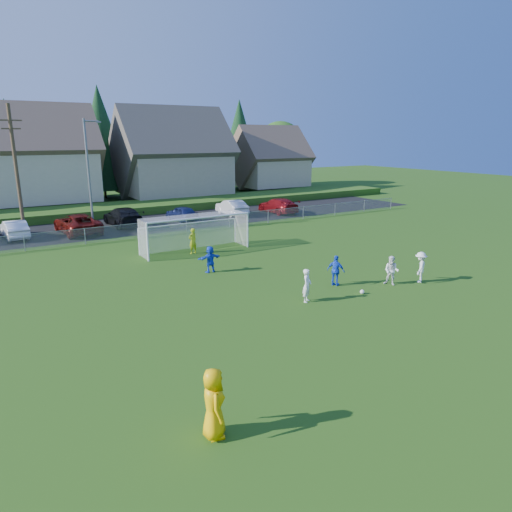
# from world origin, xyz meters

# --- Properties ---
(ground) EXTENTS (160.00, 160.00, 0.00)m
(ground) POSITION_xyz_m (0.00, 0.00, 0.00)
(ground) COLOR #193D0C
(ground) RESTS_ON ground
(asphalt_lot) EXTENTS (60.00, 60.00, 0.00)m
(asphalt_lot) POSITION_xyz_m (0.00, 27.50, 0.01)
(asphalt_lot) COLOR black
(asphalt_lot) RESTS_ON ground
(grass_embankment) EXTENTS (70.00, 6.00, 0.80)m
(grass_embankment) POSITION_xyz_m (0.00, 35.00, 0.40)
(grass_embankment) COLOR #1E420F
(grass_embankment) RESTS_ON ground
(soccer_ball) EXTENTS (0.22, 0.22, 0.22)m
(soccer_ball) POSITION_xyz_m (3.38, 3.35, 0.11)
(soccer_ball) COLOR white
(soccer_ball) RESTS_ON ground
(referee) EXTENTS (0.84, 1.07, 1.93)m
(referee) POSITION_xyz_m (-7.98, -2.77, 0.97)
(referee) COLOR #FEB905
(referee) RESTS_ON ground
(player_white_a) EXTENTS (0.70, 0.66, 1.61)m
(player_white_a) POSITION_xyz_m (0.34, 3.97, 0.81)
(player_white_a) COLOR white
(player_white_a) RESTS_ON ground
(player_white_b) EXTENTS (0.87, 0.95, 1.57)m
(player_white_b) POSITION_xyz_m (5.70, 3.61, 0.78)
(player_white_b) COLOR white
(player_white_b) RESTS_ON ground
(player_white_c) EXTENTS (1.25, 1.10, 1.67)m
(player_white_c) POSITION_xyz_m (7.40, 3.14, 0.84)
(player_white_c) COLOR white
(player_white_c) RESTS_ON ground
(player_blue_a) EXTENTS (0.80, 1.03, 1.63)m
(player_blue_a) POSITION_xyz_m (3.14, 5.09, 0.81)
(player_blue_a) COLOR blue
(player_blue_a) RESTS_ON ground
(player_blue_b) EXTENTS (1.45, 0.51, 1.55)m
(player_blue_b) POSITION_xyz_m (-1.38, 10.80, 0.78)
(player_blue_b) COLOR blue
(player_blue_b) RESTS_ON ground
(goalkeeper) EXTENTS (0.72, 0.57, 1.73)m
(goalkeeper) POSITION_xyz_m (-0.43, 15.35, 0.87)
(goalkeeper) COLOR #BDCD18
(goalkeeper) RESTS_ON ground
(car_b) EXTENTS (1.82, 4.40, 1.42)m
(car_b) POSITION_xyz_m (-10.16, 27.02, 0.71)
(car_b) COLOR white
(car_b) RESTS_ON ground
(car_c) EXTENTS (3.16, 5.97, 1.60)m
(car_c) POSITION_xyz_m (-5.65, 26.41, 0.80)
(car_c) COLOR #5B0F0A
(car_c) RESTS_ON ground
(car_d) EXTENTS (2.42, 5.70, 1.64)m
(car_d) POSITION_xyz_m (-1.58, 27.61, 0.82)
(car_d) COLOR black
(car_d) RESTS_ON ground
(car_e) EXTENTS (2.12, 4.24, 1.39)m
(car_e) POSITION_xyz_m (3.83, 27.29, 0.69)
(car_e) COLOR #16204F
(car_e) RESTS_ON ground
(car_f) EXTENTS (1.91, 4.76, 1.54)m
(car_f) POSITION_xyz_m (9.32, 27.59, 0.77)
(car_f) COLOR silver
(car_f) RESTS_ON ground
(car_g) EXTENTS (2.15, 5.26, 1.52)m
(car_g) POSITION_xyz_m (14.00, 26.25, 0.76)
(car_g) COLOR maroon
(car_g) RESTS_ON ground
(soccer_goal) EXTENTS (7.42, 1.90, 2.50)m
(soccer_goal) POSITION_xyz_m (0.00, 16.05, 1.63)
(soccer_goal) COLOR white
(soccer_goal) RESTS_ON ground
(chainlink_fence) EXTENTS (52.06, 0.06, 1.20)m
(chainlink_fence) POSITION_xyz_m (0.00, 22.00, 0.63)
(chainlink_fence) COLOR gray
(chainlink_fence) RESTS_ON ground
(streetlight) EXTENTS (1.38, 0.18, 9.00)m
(streetlight) POSITION_xyz_m (-4.45, 26.00, 4.84)
(streetlight) COLOR slate
(streetlight) RESTS_ON ground
(utility_pole) EXTENTS (1.60, 0.26, 10.00)m
(utility_pole) POSITION_xyz_m (-9.50, 27.00, 5.15)
(utility_pole) COLOR #473321
(utility_pole) RESTS_ON ground
(houses_row) EXTENTS (53.90, 11.45, 13.27)m
(houses_row) POSITION_xyz_m (1.97, 42.46, 7.33)
(houses_row) COLOR tan
(houses_row) RESTS_ON ground
(tree_row) EXTENTS (65.98, 12.36, 13.80)m
(tree_row) POSITION_xyz_m (1.04, 48.74, 6.91)
(tree_row) COLOR #382616
(tree_row) RESTS_ON ground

